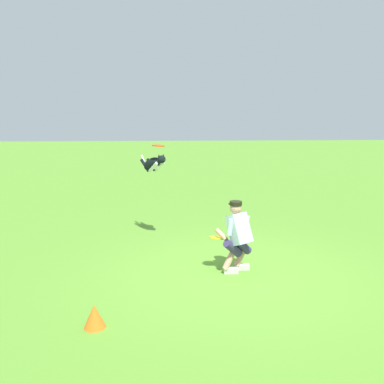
{
  "coord_description": "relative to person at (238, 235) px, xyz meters",
  "views": [
    {
      "loc": [
        1.14,
        7.02,
        2.94
      ],
      "look_at": [
        0.71,
        -1.23,
        1.27
      ],
      "focal_mm": 39.71,
      "sensor_mm": 36.0,
      "label": 1
    }
  ],
  "objects": [
    {
      "name": "ground_plane",
      "position": [
        0.05,
        0.19,
        -0.7
      ],
      "size": [
        60.0,
        60.0,
        0.0
      ],
      "primitive_type": "plane",
      "color": "#5D972F"
    },
    {
      "name": "person",
      "position": [
        0.0,
        0.0,
        0.0
      ],
      "size": [
        0.71,
        0.55,
        1.29
      ],
      "rotation": [
        0.0,
        0.0,
        -0.96
      ],
      "color": "silver",
      "rests_on": "ground_plane"
    },
    {
      "name": "dog",
      "position": [
        1.56,
        -2.13,
        1.0
      ],
      "size": [
        0.62,
        0.91,
        0.49
      ],
      "rotation": [
        0.0,
        0.0,
        2.14
      ],
      "color": "black"
    },
    {
      "name": "frisbee_flying",
      "position": [
        1.44,
        -1.91,
        1.42
      ],
      "size": [
        0.33,
        0.33,
        0.04
      ],
      "primitive_type": "cylinder",
      "rotation": [
        -0.07,
        -0.01,
        1.3
      ],
      "color": "#E34913"
    },
    {
      "name": "frisbee_held",
      "position": [
        0.37,
        -0.11,
        -0.09
      ],
      "size": [
        0.28,
        0.27,
        0.1
      ],
      "primitive_type": "cylinder",
      "rotation": [
        0.14,
        -0.14,
        0.01
      ],
      "color": "yellow",
      "rests_on": "person"
    },
    {
      "name": "training_cone",
      "position": [
        2.23,
        1.88,
        -0.53
      ],
      "size": [
        0.3,
        0.3,
        0.33
      ],
      "primitive_type": "cone",
      "color": "orange",
      "rests_on": "ground_plane"
    }
  ]
}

